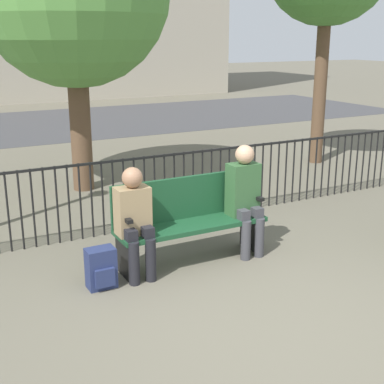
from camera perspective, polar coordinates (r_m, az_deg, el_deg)
The scene contains 7 objects.
ground_plane at distance 4.73m, azimuth 9.62°, elevation -14.32°, with size 80.00×80.00×0.00m, color #605B4C.
park_bench at distance 5.83m, azimuth -0.37°, elevation -2.71°, with size 1.68×0.45×0.92m.
seated_person_0 at distance 5.40m, azimuth -6.13°, elevation -2.64°, with size 0.34×0.39×1.15m.
seated_person_1 at distance 5.98m, azimuth 5.67°, elevation -0.22°, with size 0.34×0.39×1.25m.
backpack at distance 5.37m, azimuth -9.66°, elevation -8.05°, with size 0.28×0.23×0.41m.
fence_railing at distance 6.81m, azimuth -5.05°, elevation 0.62°, with size 9.01×0.03×0.95m.
street_surface at distance 15.57m, azimuth -18.42°, elevation 6.65°, with size 24.00×6.00×0.01m.
Camera 1 is at (-2.56, -3.18, 2.39)m, focal length 50.00 mm.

